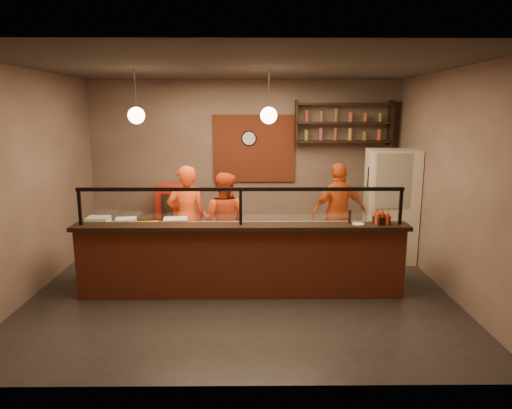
{
  "coord_description": "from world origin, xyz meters",
  "views": [
    {
      "loc": [
        0.16,
        -6.47,
        2.59
      ],
      "look_at": [
        0.22,
        0.3,
        1.22
      ],
      "focal_mm": 32.0,
      "sensor_mm": 36.0,
      "label": 1
    }
  ],
  "objects_px": {
    "cook_right": "(339,213)",
    "red_cooler": "(174,216)",
    "cook_mid": "(224,221)",
    "pizza_dough": "(308,227)",
    "wall_clock": "(249,138)",
    "pepper_mill": "(350,216)",
    "cook_left": "(187,218)",
    "fridge": "(390,206)",
    "condiment_caddy": "(381,220)"
  },
  "relations": [
    {
      "from": "cook_left",
      "to": "fridge",
      "type": "distance_m",
      "value": 3.56
    },
    {
      "from": "fridge",
      "to": "pizza_dough",
      "type": "relative_size",
      "value": 3.65
    },
    {
      "from": "cook_mid",
      "to": "pizza_dough",
      "type": "xyz_separation_m",
      "value": [
        1.31,
        -0.83,
        0.09
      ]
    },
    {
      "from": "cook_left",
      "to": "red_cooler",
      "type": "xyz_separation_m",
      "value": [
        -0.42,
        1.23,
        -0.25
      ]
    },
    {
      "from": "wall_clock",
      "to": "pizza_dough",
      "type": "distance_m",
      "value": 2.76
    },
    {
      "from": "cook_right",
      "to": "red_cooler",
      "type": "relative_size",
      "value": 1.41
    },
    {
      "from": "wall_clock",
      "to": "pepper_mill",
      "type": "bearing_deg",
      "value": -62.06
    },
    {
      "from": "cook_mid",
      "to": "cook_right",
      "type": "distance_m",
      "value": 2.02
    },
    {
      "from": "red_cooler",
      "to": "condiment_caddy",
      "type": "height_order",
      "value": "red_cooler"
    },
    {
      "from": "wall_clock",
      "to": "pizza_dough",
      "type": "relative_size",
      "value": 0.56
    },
    {
      "from": "wall_clock",
      "to": "cook_mid",
      "type": "bearing_deg",
      "value": -105.6
    },
    {
      "from": "cook_right",
      "to": "pepper_mill",
      "type": "distance_m",
      "value": 1.57
    },
    {
      "from": "cook_mid",
      "to": "pizza_dough",
      "type": "relative_size",
      "value": 3.03
    },
    {
      "from": "fridge",
      "to": "cook_right",
      "type": "bearing_deg",
      "value": -171.11
    },
    {
      "from": "wall_clock",
      "to": "cook_left",
      "type": "xyz_separation_m",
      "value": [
        -1.03,
        -1.54,
        -1.23
      ]
    },
    {
      "from": "cook_left",
      "to": "cook_right",
      "type": "distance_m",
      "value": 2.63
    },
    {
      "from": "cook_left",
      "to": "pizza_dough",
      "type": "xyz_separation_m",
      "value": [
        1.93,
        -0.79,
        0.03
      ]
    },
    {
      "from": "cook_left",
      "to": "cook_right",
      "type": "bearing_deg",
      "value": 169.8
    },
    {
      "from": "cook_mid",
      "to": "fridge",
      "type": "bearing_deg",
      "value": -155.68
    },
    {
      "from": "fridge",
      "to": "wall_clock",
      "type": "bearing_deg",
      "value": 160.43
    },
    {
      "from": "wall_clock",
      "to": "cook_mid",
      "type": "height_order",
      "value": "wall_clock"
    },
    {
      "from": "fridge",
      "to": "cook_left",
      "type": "bearing_deg",
      "value": -168.81
    },
    {
      "from": "cook_left",
      "to": "condiment_caddy",
      "type": "relative_size",
      "value": 8.8
    },
    {
      "from": "pepper_mill",
      "to": "fridge",
      "type": "bearing_deg",
      "value": 56.46
    },
    {
      "from": "condiment_caddy",
      "to": "pepper_mill",
      "type": "height_order",
      "value": "pepper_mill"
    },
    {
      "from": "pizza_dough",
      "to": "fridge",
      "type": "bearing_deg",
      "value": 37.78
    },
    {
      "from": "cook_right",
      "to": "pepper_mill",
      "type": "relative_size",
      "value": 8.89
    },
    {
      "from": "wall_clock",
      "to": "fridge",
      "type": "relative_size",
      "value": 0.15
    },
    {
      "from": "fridge",
      "to": "condiment_caddy",
      "type": "xyz_separation_m",
      "value": [
        -0.63,
        -1.65,
        0.13
      ]
    },
    {
      "from": "red_cooler",
      "to": "condiment_caddy",
      "type": "distance_m",
      "value": 4.14
    },
    {
      "from": "cook_mid",
      "to": "cook_right",
      "type": "xyz_separation_m",
      "value": [
        1.99,
        0.33,
        0.06
      ]
    },
    {
      "from": "pizza_dough",
      "to": "cook_mid",
      "type": "bearing_deg",
      "value": 147.67
    },
    {
      "from": "cook_mid",
      "to": "cook_right",
      "type": "height_order",
      "value": "cook_right"
    },
    {
      "from": "pepper_mill",
      "to": "cook_left",
      "type": "bearing_deg",
      "value": 154.82
    },
    {
      "from": "cook_mid",
      "to": "fridge",
      "type": "relative_size",
      "value": 0.83
    },
    {
      "from": "cook_right",
      "to": "condiment_caddy",
      "type": "bearing_deg",
      "value": 84.4
    },
    {
      "from": "pizza_dough",
      "to": "pepper_mill",
      "type": "bearing_deg",
      "value": -34.85
    },
    {
      "from": "cook_mid",
      "to": "condiment_caddy",
      "type": "xyz_separation_m",
      "value": [
        2.29,
        -1.24,
        0.3
      ]
    },
    {
      "from": "wall_clock",
      "to": "condiment_caddy",
      "type": "relative_size",
      "value": 1.51
    },
    {
      "from": "cook_left",
      "to": "fridge",
      "type": "relative_size",
      "value": 0.89
    },
    {
      "from": "cook_mid",
      "to": "condiment_caddy",
      "type": "distance_m",
      "value": 2.62
    },
    {
      "from": "wall_clock",
      "to": "condiment_caddy",
      "type": "height_order",
      "value": "wall_clock"
    },
    {
      "from": "cook_right",
      "to": "condiment_caddy",
      "type": "relative_size",
      "value": 8.81
    },
    {
      "from": "wall_clock",
      "to": "fridge",
      "type": "height_order",
      "value": "wall_clock"
    },
    {
      "from": "cook_right",
      "to": "fridge",
      "type": "xyz_separation_m",
      "value": [
        0.92,
        0.08,
        0.11
      ]
    },
    {
      "from": "cook_left",
      "to": "condiment_caddy",
      "type": "xyz_separation_m",
      "value": [
        2.9,
        -1.2,
        0.24
      ]
    },
    {
      "from": "wall_clock",
      "to": "cook_right",
      "type": "xyz_separation_m",
      "value": [
        1.58,
        -1.16,
        -1.23
      ]
    },
    {
      "from": "cook_mid",
      "to": "pizza_dough",
      "type": "height_order",
      "value": "cook_mid"
    },
    {
      "from": "cook_right",
      "to": "condiment_caddy",
      "type": "height_order",
      "value": "cook_right"
    },
    {
      "from": "cook_mid",
      "to": "red_cooler",
      "type": "bearing_deg",
      "value": -32.46
    }
  ]
}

